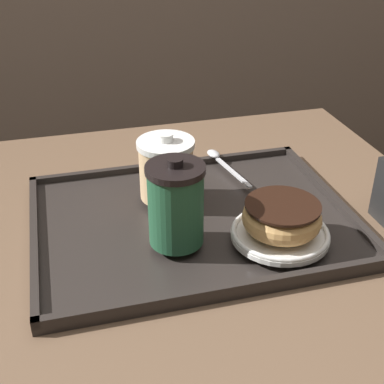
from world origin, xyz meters
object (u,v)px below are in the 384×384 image
object	(u,v)px
coffee_cup_rear	(166,169)
spoon	(220,159)
coffee_cup_front	(176,204)
donut_chocolate_glazed	(282,217)

from	to	relation	value
coffee_cup_rear	spoon	bearing A→B (deg)	38.56
spoon	coffee_cup_rear	bearing A→B (deg)	117.78
coffee_cup_front	donut_chocolate_glazed	xyz separation A→B (m)	(0.16, -0.03, -0.03)
coffee_cup_rear	spoon	xyz separation A→B (m)	(0.13, 0.10, -0.05)
coffee_cup_front	donut_chocolate_glazed	world-z (taller)	coffee_cup_front
spoon	coffee_cup_front	bearing A→B (deg)	138.10
coffee_cup_front	spoon	xyz separation A→B (m)	(0.14, 0.24, -0.06)
coffee_cup_front	donut_chocolate_glazed	distance (m)	0.16
spoon	donut_chocolate_glazed	bearing A→B (deg)	171.92
coffee_cup_rear	donut_chocolate_glazed	world-z (taller)	coffee_cup_rear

